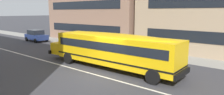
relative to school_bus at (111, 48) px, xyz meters
The scene contains 5 objects.
ground_plane 2.59m from the school_bus, 68.82° to the right, with size 400.00×400.00×0.00m, color #38383D.
sidewalk_far 6.72m from the school_bus, 83.48° to the left, with size 120.00×3.00×0.01m, color gray.
lane_centreline 2.59m from the school_bus, 68.82° to the right, with size 110.00×0.16×0.01m, color silver.
school_bus is the anchor object (origin of this frame).
parked_car_dark_blue_beside_sign 17.84m from the school_bus, 167.37° to the left, with size 3.97×2.01×1.64m.
Camera 1 is at (8.74, -9.41, 4.23)m, focal length 32.30 mm.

